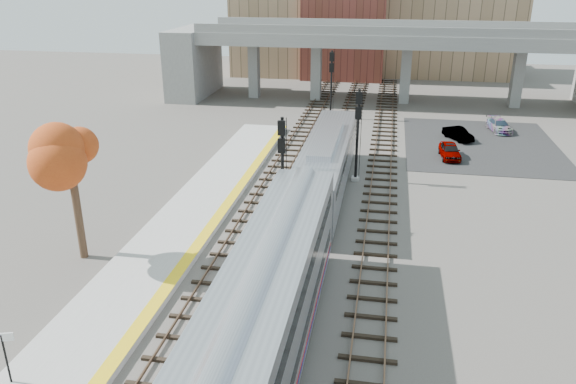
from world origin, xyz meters
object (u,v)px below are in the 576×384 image
(coach, at_px, (253,351))
(signal_mast_mid, at_px, (357,136))
(signal_mast_near, at_px, (282,173))
(car_a, at_px, (450,151))
(locomotive, at_px, (326,163))
(car_c, at_px, (499,125))
(car_b, at_px, (458,134))
(signal_mast_far, at_px, (331,85))
(tree, at_px, (70,159))

(coach, bearing_deg, signal_mast_mid, 85.52)
(signal_mast_near, bearing_deg, car_a, 53.70)
(signal_mast_near, bearing_deg, signal_mast_mid, 65.52)
(coach, bearing_deg, locomotive, 90.00)
(car_a, relative_size, car_c, 0.94)
(signal_mast_near, distance_m, signal_mast_mid, 9.90)
(signal_mast_near, relative_size, car_b, 1.96)
(car_b, xyz_separation_m, car_c, (4.42, 3.92, 0.01))
(locomotive, xyz_separation_m, signal_mast_far, (-2.10, 22.38, 1.44))
(locomotive, bearing_deg, car_b, 55.41)
(signal_mast_near, bearing_deg, tree, -148.63)
(locomotive, bearing_deg, signal_mast_far, 95.36)
(coach, distance_m, tree, 16.43)
(signal_mast_far, relative_size, car_b, 2.03)
(coach, bearing_deg, signal_mast_far, 92.67)
(signal_mast_near, height_order, car_c, signal_mast_near)
(signal_mast_far, relative_size, tree, 0.93)
(locomotive, height_order, coach, coach)
(tree, xyz_separation_m, car_a, (22.23, 22.43, -5.19))
(car_c, bearing_deg, locomotive, -138.30)
(signal_mast_near, relative_size, car_c, 1.70)
(tree, relative_size, car_a, 2.03)
(tree, height_order, car_b, tree)
(signal_mast_mid, height_order, car_c, signal_mast_mid)
(signal_mast_far, height_order, tree, tree)
(coach, relative_size, car_c, 5.97)
(signal_mast_near, distance_m, car_a, 20.16)
(signal_mast_far, bearing_deg, locomotive, -84.64)
(tree, distance_m, car_a, 32.01)
(car_a, height_order, car_c, car_a)
(car_a, bearing_deg, signal_mast_far, 129.31)
(locomotive, relative_size, car_a, 4.85)
(car_a, xyz_separation_m, car_c, (5.70, 9.87, -0.06))
(signal_mast_far, distance_m, car_c, 17.96)
(locomotive, xyz_separation_m, car_a, (9.72, 10.01, -1.57))
(signal_mast_near, height_order, signal_mast_far, signal_mast_far)
(signal_mast_mid, distance_m, tree, 21.26)
(locomotive, relative_size, car_b, 5.24)
(coach, distance_m, signal_mast_near, 16.68)
(signal_mast_far, relative_size, car_a, 1.88)
(car_a, distance_m, car_b, 6.09)
(signal_mast_near, bearing_deg, coach, -82.76)
(coach, distance_m, signal_mast_far, 45.05)
(car_b, bearing_deg, tree, -159.75)
(locomotive, xyz_separation_m, signal_mast_mid, (2.00, 2.93, 1.32))
(coach, height_order, tree, tree)
(signal_mast_far, height_order, car_c, signal_mast_far)
(signal_mast_mid, xyz_separation_m, car_c, (13.42, 16.95, -2.95))
(car_a, bearing_deg, car_c, 55.63)
(tree, bearing_deg, signal_mast_near, 31.37)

